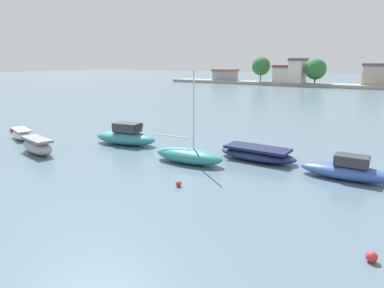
% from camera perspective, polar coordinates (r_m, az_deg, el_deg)
% --- Properties ---
extents(moored_boat_1, '(3.72, 2.29, 0.87)m').
position_cam_1_polar(moored_boat_1, '(32.73, -26.51, 1.47)').
color(moored_boat_1, white).
rests_on(moored_boat_1, ground).
extents(moored_boat_2, '(4.15, 2.03, 1.15)m').
position_cam_1_polar(moored_boat_2, '(26.99, -24.38, -0.34)').
color(moored_boat_2, '#9E9EA3').
rests_on(moored_boat_2, ground).
extents(moored_boat_3, '(5.58, 2.98, 1.76)m').
position_cam_1_polar(moored_boat_3, '(27.83, -10.99, 1.23)').
color(moored_boat_3, teal).
rests_on(moored_boat_3, ground).
extents(moored_boat_4, '(5.12, 2.06, 6.05)m').
position_cam_1_polar(moored_boat_4, '(22.33, -0.59, -1.90)').
color(moored_boat_4, teal).
rests_on(moored_boat_4, ground).
extents(moored_boat_5, '(5.33, 2.10, 0.92)m').
position_cam_1_polar(moored_boat_5, '(23.39, 10.82, -1.65)').
color(moored_boat_5, navy).
rests_on(moored_boat_5, ground).
extents(moored_boat_6, '(5.06, 1.80, 1.42)m').
position_cam_1_polar(moored_boat_6, '(21.16, 24.37, -4.00)').
color(moored_boat_6, '#3856A8').
rests_on(moored_boat_6, ground).
extents(mooring_buoy_0, '(0.43, 0.43, 0.43)m').
position_cam_1_polar(mooring_buoy_0, '(36.25, -27.77, 2.06)').
color(mooring_buoy_0, red).
rests_on(mooring_buoy_0, ground).
extents(mooring_buoy_1, '(0.38, 0.38, 0.38)m').
position_cam_1_polar(mooring_buoy_1, '(13.33, 27.74, -16.27)').
color(mooring_buoy_1, red).
rests_on(mooring_buoy_1, ground).
extents(mooring_buoy_2, '(0.31, 0.31, 0.31)m').
position_cam_1_polar(mooring_buoy_2, '(18.32, -2.26, -6.63)').
color(mooring_buoy_2, red).
rests_on(mooring_buoy_2, ground).
extents(mooring_buoy_3, '(0.38, 0.38, 0.38)m').
position_cam_1_polar(mooring_buoy_3, '(35.45, -8.43, 3.22)').
color(mooring_buoy_3, red).
rests_on(mooring_buoy_3, ground).
extents(distant_shoreline, '(98.41, 8.15, 7.79)m').
position_cam_1_polar(distant_shoreline, '(97.30, 21.14, 10.38)').
color(distant_shoreline, gray).
rests_on(distant_shoreline, ground).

